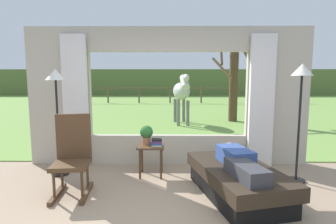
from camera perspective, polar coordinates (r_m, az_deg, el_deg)
back_wall_with_window at (r=5.09m, az=0.05°, el=2.88°), size 5.20×0.12×2.55m
curtain_panel_left at (r=5.25m, az=-18.77°, el=2.09°), size 0.44×0.10×2.40m
curtain_panel_right at (r=5.21m, az=18.96°, el=2.05°), size 0.44×0.10×2.40m
outdoor_pasture_lawn at (r=16.05m, az=0.42°, el=1.37°), size 36.00×21.68×0.02m
distant_hill_ridge at (r=25.81m, az=0.50°, el=6.21°), size 36.00×2.00×2.40m
recliner_sofa at (r=3.99m, az=14.21°, el=-13.77°), size 1.28×1.87×0.42m
reclining_person at (r=3.85m, az=14.52°, el=-9.80°), size 0.47×1.42×0.22m
rocking_chair at (r=4.11m, az=-19.36°, el=-8.55°), size 0.53×0.72×1.12m
side_table at (r=4.59m, az=-3.56°, el=-8.07°), size 0.44×0.44×0.52m
potted_plant at (r=4.59m, az=-4.54°, el=-4.52°), size 0.22×0.22×0.32m
book_stack at (r=4.48m, az=-2.41°, el=-6.41°), size 0.20×0.16×0.12m
floor_lamp_left at (r=4.82m, az=-22.37°, el=4.28°), size 0.32×0.32×1.77m
floor_lamp_right at (r=4.62m, az=26.12°, el=4.67°), size 0.32×0.32×1.84m
horse at (r=9.45m, az=2.88°, el=4.28°), size 0.70×1.82×1.73m
pasture_tree at (r=10.34m, az=13.64°, el=6.86°), size 1.57×1.41×3.39m
pasture_fence_line at (r=17.49m, az=0.44°, el=4.27°), size 16.10×0.10×1.10m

